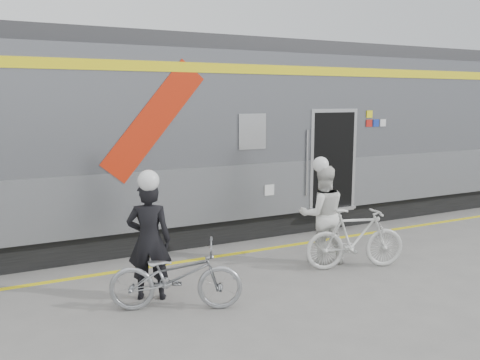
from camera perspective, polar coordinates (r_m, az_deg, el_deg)
ground at (r=7.56m, az=2.14°, el=-13.33°), size 90.00×90.00×0.00m
train at (r=11.28m, az=-3.14°, el=4.87°), size 24.00×3.17×4.10m
safety_strip at (r=9.38m, az=-4.34°, el=-8.81°), size 24.00×0.12×0.01m
man at (r=7.46m, az=-10.17°, el=-6.69°), size 0.75×0.64×1.74m
bicycle_left at (r=7.14m, az=-7.21°, el=-10.64°), size 1.92×1.33×0.96m
woman at (r=9.09m, az=9.21°, el=-3.83°), size 1.00×0.88×1.74m
bicycle_right at (r=8.93m, az=12.81°, el=-6.44°), size 1.82×0.99×1.05m
helmet_man at (r=7.26m, az=-10.40°, el=1.09°), size 0.30×0.30×0.30m
helmet_woman at (r=8.92m, az=9.38°, el=2.49°), size 0.28×0.28×0.28m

